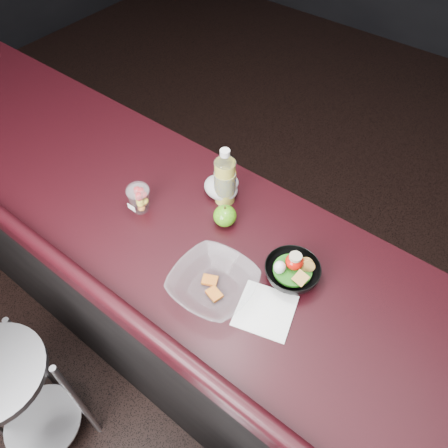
{
  "coord_description": "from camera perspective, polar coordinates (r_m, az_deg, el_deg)",
  "views": [
    {
      "loc": [
        0.57,
        -0.36,
        2.14
      ],
      "look_at": [
        0.03,
        0.34,
        1.1
      ],
      "focal_mm": 35.0,
      "sensor_mm": 36.0,
      "label": 1
    }
  ],
  "objects": [
    {
      "name": "ground",
      "position": [
        2.25,
        -6.44,
        -23.51
      ],
      "size": [
        8.0,
        8.0,
        0.0
      ],
      "primitive_type": "plane",
      "color": "black",
      "rests_on": "ground"
    },
    {
      "name": "room_shell",
      "position": [
        0.75,
        -19.61,
        22.44
      ],
      "size": [
        8.0,
        8.0,
        8.0
      ],
      "color": "black",
      "rests_on": "ground"
    },
    {
      "name": "counter",
      "position": [
        1.85,
        -1.48,
        -12.03
      ],
      "size": [
        4.06,
        0.71,
        1.02
      ],
      "color": "black",
      "rests_on": "ground"
    },
    {
      "name": "stool_left",
      "position": [
        1.87,
        -25.91,
        -19.27
      ],
      "size": [
        0.37,
        0.37,
        0.73
      ],
      "rotation": [
        0.0,
        0.0,
        -0.03
      ],
      "color": "#AEAEB3",
      "rests_on": "ground"
    },
    {
      "name": "lemonade_bottle",
      "position": [
        1.48,
        0.12,
        5.73
      ],
      "size": [
        0.07,
        0.07,
        0.22
      ],
      "color": "gold",
      "rests_on": "counter"
    },
    {
      "name": "fruit_cup",
      "position": [
        1.5,
        -11.05,
        3.44
      ],
      "size": [
        0.08,
        0.08,
        0.11
      ],
      "color": "white",
      "rests_on": "counter"
    },
    {
      "name": "green_apple",
      "position": [
        1.45,
        0.12,
        1.08
      ],
      "size": [
        0.08,
        0.08,
        0.08
      ],
      "color": "#297C0E",
      "rests_on": "counter"
    },
    {
      "name": "plastic_bag",
      "position": [
        1.53,
        -0.24,
        4.85
      ],
      "size": [
        0.13,
        0.1,
        0.09
      ],
      "color": "silver",
      "rests_on": "counter"
    },
    {
      "name": "snack_bowl",
      "position": [
        1.33,
        8.85,
        -6.08
      ],
      "size": [
        0.21,
        0.21,
        0.09
      ],
      "rotation": [
        0.0,
        0.0,
        0.29
      ],
      "color": "black",
      "rests_on": "counter"
    },
    {
      "name": "takeout_bowl",
      "position": [
        1.29,
        -1.42,
        -7.81
      ],
      "size": [
        0.26,
        0.26,
        0.06
      ],
      "rotation": [
        0.0,
        0.0,
        0.05
      ],
      "color": "silver",
      "rests_on": "counter"
    },
    {
      "name": "paper_napkin",
      "position": [
        1.29,
        5.41,
        -11.18
      ],
      "size": [
        0.2,
        0.2,
        0.0
      ],
      "primitive_type": "cube",
      "rotation": [
        0.0,
        0.0,
        0.29
      ],
      "color": "white",
      "rests_on": "counter"
    }
  ]
}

